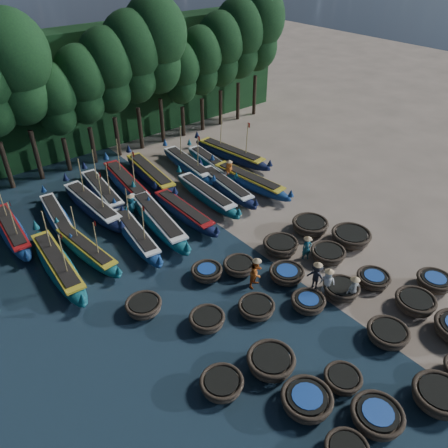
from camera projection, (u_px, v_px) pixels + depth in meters
ground at (281, 268)px, 25.83m from camera, size 120.00×120.00×0.00m
foliage_wall at (92, 89)px, 38.01m from camera, size 40.00×3.00×10.00m
coracle_1 at (377, 416)px, 17.55m from camera, size 2.37×2.37×0.74m
coracle_2 at (439, 396)px, 18.27m from camera, size 2.54×2.54×0.83m
coracle_5 at (307, 400)px, 18.14m from camera, size 2.22×2.22×0.76m
coracle_6 at (343, 379)px, 19.05m from camera, size 2.05×2.05×0.66m
coracle_7 at (388, 334)px, 21.11m from camera, size 2.26×2.26×0.74m
coracle_8 at (415, 303)px, 22.87m from camera, size 2.48×2.48×0.75m
coracle_9 at (434, 282)px, 24.20m from camera, size 2.19×2.19×0.75m
coracle_10 at (222, 384)px, 18.84m from camera, size 2.28×2.28×0.68m
coracle_11 at (271, 362)px, 19.70m from camera, size 2.65×2.65×0.82m
coracle_12 at (308, 302)px, 22.92m from camera, size 2.12×2.12×0.68m
coracle_13 at (341, 289)px, 23.75m from camera, size 2.47×2.47×0.69m
coracle_14 at (373, 279)px, 24.48m from camera, size 2.18×2.18×0.65m
coracle_15 at (207, 320)px, 21.87m from camera, size 1.89×1.89×0.73m
coracle_16 at (256, 308)px, 22.64m from camera, size 2.18×2.18×0.64m
coracle_17 at (287, 274)px, 24.83m from camera, size 2.46×2.46×0.66m
coracle_18 at (328, 254)px, 26.29m from camera, size 2.40×2.40×0.72m
coracle_19 at (351, 237)px, 27.62m from camera, size 2.69×2.69×0.84m
coracle_20 at (144, 306)px, 22.67m from camera, size 2.28×2.28×0.72m
coracle_21 at (207, 272)px, 24.94m from camera, size 1.95×1.95×0.67m
coracle_22 at (239, 266)px, 25.33m from camera, size 2.10×2.10×0.72m
coracle_23 at (281, 246)px, 26.91m from camera, size 2.62×2.62×0.77m
coracle_24 at (310, 226)px, 28.69m from camera, size 2.96×2.96×0.81m
long_boat_1 at (58, 265)px, 25.19m from camera, size 1.98×8.50×3.62m
long_boat_2 at (87, 250)px, 26.49m from camera, size 2.06×7.31×3.12m
long_boat_3 at (136, 234)px, 27.76m from camera, size 2.38×7.77×3.33m
long_boat_4 at (158, 220)px, 29.01m from camera, size 2.78×8.94×1.59m
long_boat_5 at (184, 211)px, 30.01m from camera, size 1.36×7.75×1.36m
long_boat_6 at (207, 194)px, 31.88m from camera, size 1.81×8.07×1.42m
long_boat_7 at (226, 186)px, 32.92m from camera, size 2.14×7.84×1.39m
long_boat_8 at (249, 181)px, 33.54m from camera, size 2.33×8.42×1.49m
long_boat_9 at (12, 230)px, 28.13m from camera, size 1.83×7.89×3.36m
long_boat_10 at (57, 216)px, 29.55m from camera, size 2.16×7.26×1.29m
long_boat_11 at (92, 205)px, 30.56m from camera, size 1.78×8.70×3.70m
long_boat_12 at (103, 191)px, 32.22m from camera, size 2.21×8.10×3.46m
long_boat_13 at (126, 183)px, 33.25m from camera, size 2.44×8.64×3.69m
long_boat_14 at (150, 174)px, 34.40m from camera, size 2.40×8.73×1.54m
long_boat_15 at (188, 165)px, 35.83m from camera, size 2.10×8.20×3.49m
long_boat_16 at (211, 163)px, 36.18m from camera, size 2.13×7.66×1.36m
long_boat_17 at (231, 154)px, 37.43m from camera, size 2.71×8.71×3.73m
fisherman_0 at (328, 281)px, 23.55m from camera, size 0.89×0.96×1.85m
fisherman_1 at (307, 247)px, 26.08m from camera, size 0.68×0.61×1.75m
fisherman_2 at (256, 272)px, 24.08m from camera, size 1.02×0.88×2.01m
fisherman_3 at (316, 275)px, 23.98m from camera, size 0.95×1.23×1.87m
fisherman_4 at (353, 289)px, 23.12m from camera, size 0.96×0.52×1.77m
fisherman_5 at (132, 206)px, 29.85m from camera, size 1.70×0.96×1.95m
fisherman_6 at (229, 171)px, 34.02m from camera, size 1.05×0.91×2.01m
tree_4 at (13, 67)px, 30.15m from camera, size 5.34×5.34×12.58m
tree_5 at (54, 99)px, 32.88m from camera, size 3.68×3.68×8.68m
tree_6 at (82, 84)px, 33.70m from camera, size 4.09×4.09×9.65m
tree_7 at (107, 70)px, 34.52m from camera, size 4.51×4.51×10.63m
tree_8 at (132, 57)px, 35.34m from camera, size 4.92×4.92×11.60m
tree_9 at (156, 44)px, 36.17m from camera, size 5.34×5.34×12.58m
tree_10 at (180, 72)px, 38.89m from camera, size 3.68×3.68×8.68m
tree_11 at (201, 60)px, 39.72m from camera, size 4.09×4.09×9.65m
tree_12 at (220, 49)px, 40.54m from camera, size 4.51×4.51×10.63m
tree_13 at (239, 38)px, 41.36m from camera, size 4.92×4.92×11.60m
tree_14 at (257, 27)px, 42.19m from camera, size 5.34×5.34×12.58m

